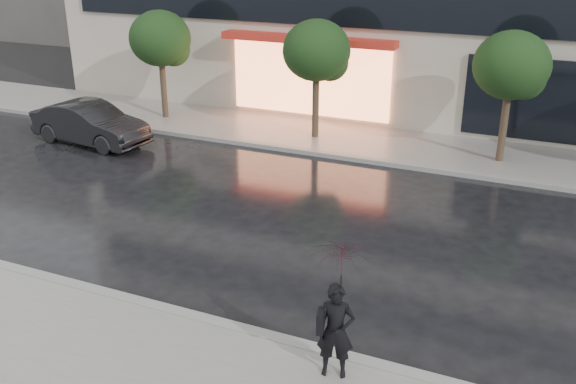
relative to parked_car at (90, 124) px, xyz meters
The scene contains 9 objects.
ground 11.68m from the parked_car, 34.43° to the right, with size 120.00×120.00×0.00m, color black.
sidewalk_far 10.31m from the parked_car, 20.84° to the left, with size 60.00×3.50×0.12m, color slate.
curb_near 12.26m from the parked_car, 38.29° to the right, with size 60.00×0.25×0.14m, color gray.
curb_far 9.82m from the parked_car, 11.24° to the left, with size 60.00×0.25×0.14m, color gray.
tree_far_west 4.16m from the parked_car, 78.91° to the left, with size 2.20×2.20×3.99m.
tree_mid_west 7.83m from the parked_car, 27.27° to the left, with size 2.20×2.20×3.99m.
tree_mid_east 13.32m from the parked_car, 15.19° to the left, with size 2.20×2.20×3.99m.
parked_car is the anchor object (origin of this frame).
pedestrian_with_umbrella 14.13m from the parked_car, 34.97° to the right, with size 1.13×1.14×2.27m.
Camera 1 is at (4.59, -9.34, 6.60)m, focal length 40.00 mm.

